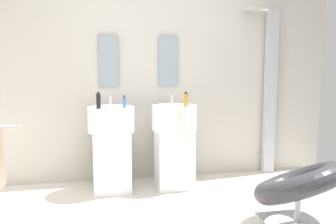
# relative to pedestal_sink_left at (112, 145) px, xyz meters

# --- Properties ---
(rear_partition) EXTENTS (4.80, 0.10, 2.60)m
(rear_partition) POSITION_rel_pedestal_sink_left_xyz_m (0.35, 0.44, 0.79)
(rear_partition) COLOR beige
(rear_partition) RESTS_ON ground_plane
(pedestal_sink_left) EXTENTS (0.50, 0.50, 1.03)m
(pedestal_sink_left) POSITION_rel_pedestal_sink_left_xyz_m (0.00, 0.00, 0.00)
(pedestal_sink_left) COLOR white
(pedestal_sink_left) RESTS_ON ground_plane
(pedestal_sink_right) EXTENTS (0.50, 0.50, 1.03)m
(pedestal_sink_right) POSITION_rel_pedestal_sink_left_xyz_m (0.70, 0.00, 0.00)
(pedestal_sink_right) COLOR white
(pedestal_sink_right) RESTS_ON ground_plane
(vanity_mirror_left) EXTENTS (0.22, 0.03, 0.58)m
(vanity_mirror_left) POSITION_rel_pedestal_sink_left_xyz_m (0.00, 0.37, 0.91)
(vanity_mirror_left) COLOR #8C9EA8
(vanity_mirror_right) EXTENTS (0.22, 0.03, 0.58)m
(vanity_mirror_right) POSITION_rel_pedestal_sink_left_xyz_m (0.70, 0.37, 0.91)
(vanity_mirror_right) COLOR #8C9EA8
(shower_column) EXTENTS (0.49, 0.24, 2.05)m
(shower_column) POSITION_rel_pedestal_sink_left_xyz_m (1.98, 0.32, 0.57)
(shower_column) COLOR #B7BABF
(shower_column) RESTS_ON ground_plane
(lounge_chair) EXTENTS (1.09, 1.10, 0.65)m
(lounge_chair) POSITION_rel_pedestal_sink_left_xyz_m (1.50, -1.26, -0.16)
(lounge_chair) COLOR #B7BABF
(lounge_chair) RESTS_ON ground_plane
(soap_bottle_blue) EXTENTS (0.04, 0.04, 0.13)m
(soap_bottle_blue) POSITION_rel_pedestal_sink_left_xyz_m (0.14, -0.09, 0.48)
(soap_bottle_blue) COLOR #4C72B7
(soap_bottle_blue) RESTS_ON pedestal_sink_left
(soap_bottle_amber) EXTENTS (0.05, 0.05, 0.16)m
(soap_bottle_amber) POSITION_rel_pedestal_sink_left_xyz_m (0.80, -0.12, 0.49)
(soap_bottle_amber) COLOR #C68C38
(soap_bottle_amber) RESTS_ON pedestal_sink_right
(soap_bottle_black) EXTENTS (0.05, 0.05, 0.17)m
(soap_bottle_black) POSITION_rel_pedestal_sink_left_xyz_m (-0.13, -0.11, 0.50)
(soap_bottle_black) COLOR black
(soap_bottle_black) RESTS_ON pedestal_sink_left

